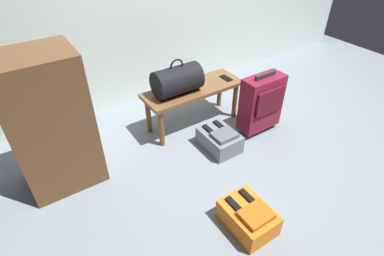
# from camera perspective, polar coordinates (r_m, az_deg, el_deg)

# --- Properties ---
(ground_plane) EXTENTS (6.60, 6.60, 0.00)m
(ground_plane) POSITION_cam_1_polar(r_m,az_deg,el_deg) (2.77, 11.22, -6.52)
(ground_plane) COLOR slate
(bench) EXTENTS (1.00, 0.36, 0.43)m
(bench) POSITION_cam_1_polar(r_m,az_deg,el_deg) (2.99, 0.22, 6.50)
(bench) COLOR brown
(bench) RESTS_ON ground
(duffel_bag_black) EXTENTS (0.44, 0.26, 0.34)m
(duffel_bag_black) POSITION_cam_1_polar(r_m,az_deg,el_deg) (2.81, -2.80, 8.98)
(duffel_bag_black) COLOR black
(duffel_bag_black) RESTS_ON bench
(cell_phone) EXTENTS (0.07, 0.14, 0.01)m
(cell_phone) POSITION_cam_1_polar(r_m,az_deg,el_deg) (3.14, 6.41, 9.31)
(cell_phone) COLOR black
(cell_phone) RESTS_ON bench
(suitcase_upright_burgundy) EXTENTS (0.41, 0.21, 0.63)m
(suitcase_upright_burgundy) POSITION_cam_1_polar(r_m,az_deg,el_deg) (2.99, 12.92, 4.70)
(suitcase_upright_burgundy) COLOR maroon
(suitcase_upright_burgundy) RESTS_ON ground
(backpack_orange) EXTENTS (0.28, 0.38, 0.21)m
(backpack_orange) POSITION_cam_1_polar(r_m,az_deg,el_deg) (2.25, 10.52, -16.14)
(backpack_orange) COLOR orange
(backpack_orange) RESTS_ON ground
(backpack_grey) EXTENTS (0.28, 0.38, 0.21)m
(backpack_grey) POSITION_cam_1_polar(r_m,az_deg,el_deg) (2.83, 5.19, -2.17)
(backpack_grey) COLOR slate
(backpack_grey) RESTS_ON ground
(side_cabinet) EXTENTS (0.56, 0.44, 1.10)m
(side_cabinet) POSITION_cam_1_polar(r_m,az_deg,el_deg) (2.47, -25.03, 0.69)
(side_cabinet) COLOR brown
(side_cabinet) RESTS_ON ground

